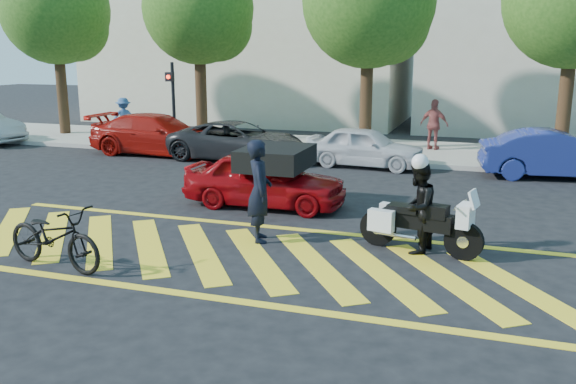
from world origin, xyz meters
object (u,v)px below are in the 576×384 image
(red_convertible, at_px, (265,179))
(parked_left, at_px, (158,134))
(parked_right, at_px, (556,154))
(parked_mid_right, at_px, (365,147))
(police_motorcycle, at_px, (418,223))
(officer_bike, at_px, (260,191))
(parked_mid_left, at_px, (238,141))
(officer_moto, at_px, (418,207))
(bicycle, at_px, (54,237))

(red_convertible, bearing_deg, parked_left, 47.10)
(red_convertible, bearing_deg, parked_right, -50.22)
(red_convertible, distance_m, parked_mid_right, 5.83)
(police_motorcycle, height_order, parked_right, parked_right)
(officer_bike, distance_m, police_motorcycle, 3.02)
(police_motorcycle, relative_size, parked_mid_left, 0.49)
(parked_mid_left, height_order, parked_right, parked_right)
(parked_left, distance_m, parked_mid_right, 7.41)
(officer_moto, xyz_separation_m, parked_right, (2.98, 7.97, -0.15))
(police_motorcycle, distance_m, parked_mid_right, 8.37)
(officer_bike, distance_m, parked_right, 10.16)
(police_motorcycle, bearing_deg, parked_left, 154.18)
(parked_left, bearing_deg, red_convertible, -133.12)
(parked_mid_right, bearing_deg, red_convertible, 172.71)
(bicycle, bearing_deg, parked_mid_left, 16.26)
(officer_bike, xyz_separation_m, police_motorcycle, (2.98, 0.28, -0.44))
(red_convertible, relative_size, parked_mid_left, 0.82)
(parked_mid_left, bearing_deg, parked_right, -86.45)
(parked_mid_right, relative_size, parked_right, 0.89)
(officer_bike, bearing_deg, parked_right, -59.64)
(bicycle, height_order, officer_moto, officer_moto)
(police_motorcycle, xyz_separation_m, parked_mid_right, (-2.59, 7.96, 0.08))
(parked_mid_left, bearing_deg, officer_moto, -136.06)
(red_convertible, bearing_deg, bicycle, 159.07)
(red_convertible, height_order, parked_left, parked_left)
(police_motorcycle, bearing_deg, red_convertible, 162.05)
(parked_left, xyz_separation_m, parked_right, (12.97, 0.00, -0.02))
(parked_mid_left, relative_size, parked_right, 1.11)
(police_motorcycle, xyz_separation_m, parked_mid_left, (-6.88, 7.80, 0.09))
(parked_mid_left, bearing_deg, red_convertible, -148.45)
(bicycle, xyz_separation_m, parked_right, (8.69, 10.75, 0.15))
(officer_bike, xyz_separation_m, red_convertible, (-0.84, 2.53, -0.34))
(parked_left, height_order, parked_right, parked_left)
(officer_bike, relative_size, police_motorcycle, 0.87)
(bicycle, height_order, parked_mid_left, parked_mid_left)
(officer_bike, height_order, parked_left, officer_bike)
(officer_moto, xyz_separation_m, parked_mid_left, (-6.86, 7.81, -0.19))
(parked_mid_right, bearing_deg, officer_bike, -177.86)
(officer_moto, distance_m, parked_right, 8.51)
(police_motorcycle, bearing_deg, officer_moto, -140.83)
(red_convertible, height_order, parked_mid_left, red_convertible)
(police_motorcycle, distance_m, parked_left, 12.79)
(officer_bike, relative_size, parked_mid_right, 0.53)
(bicycle, distance_m, parked_left, 11.58)
(police_motorcycle, distance_m, parked_right, 8.50)
(parked_left, bearing_deg, officer_moto, -129.05)
(parked_left, xyz_separation_m, parked_mid_left, (3.13, -0.16, -0.06))
(parked_mid_right, xyz_separation_m, parked_right, (5.56, 0.00, 0.06))
(parked_left, height_order, parked_mid_right, parked_left)
(red_convertible, bearing_deg, officer_moto, -121.08)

